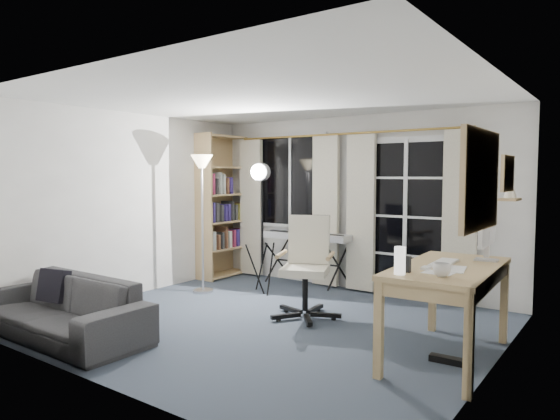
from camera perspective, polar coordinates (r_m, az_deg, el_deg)
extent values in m
cube|color=#384352|center=(5.49, -1.36, -12.89)|extent=(4.50, 4.00, 0.02)
cube|color=white|center=(7.47, 1.35, 3.35)|extent=(1.20, 0.06, 1.40)
cube|color=black|center=(7.45, 1.22, 3.35)|extent=(1.10, 0.02, 1.30)
cube|color=white|center=(7.44, 1.17, 3.35)|extent=(0.04, 0.03, 1.30)
cube|color=white|center=(6.65, 14.26, -0.95)|extent=(1.32, 0.06, 2.11)
cube|color=black|center=(6.74, 11.79, -0.85)|extent=(0.55, 0.02, 1.95)
cube|color=black|center=(6.52, 16.61, -1.09)|extent=(0.55, 0.02, 1.95)
cube|color=white|center=(6.61, 14.13, -0.98)|extent=(0.05, 0.04, 2.05)
cube|color=white|center=(6.67, 14.06, -5.04)|extent=(1.15, 0.03, 0.03)
cube|color=white|center=(6.61, 14.13, -0.76)|extent=(1.15, 0.03, 0.03)
cube|color=white|center=(6.59, 14.21, 3.58)|extent=(1.15, 0.03, 0.03)
cylinder|color=gold|center=(6.96, 7.18, 8.63)|extent=(3.50, 0.03, 0.03)
cube|color=#C0B49D|center=(7.83, -3.31, 0.30)|extent=(0.40, 0.07, 2.10)
cube|color=#C0B49D|center=(7.06, 5.24, -0.12)|extent=(0.40, 0.07, 2.10)
cube|color=#C0B49D|center=(6.80, 9.24, -0.31)|extent=(0.40, 0.07, 2.10)
cube|color=#C0B49D|center=(6.33, 19.84, -0.81)|extent=(0.40, 0.07, 2.10)
cube|color=tan|center=(7.51, -8.76, 0.30)|extent=(0.35, 0.04, 2.21)
cube|color=tan|center=(8.26, -3.96, 0.66)|extent=(0.35, 0.04, 2.21)
cube|color=tan|center=(7.98, -7.11, 0.53)|extent=(0.04, 1.00, 2.21)
cube|color=tan|center=(8.01, -6.19, -7.19)|extent=(0.36, 1.00, 0.03)
cube|color=tan|center=(7.95, -6.21, -4.29)|extent=(0.36, 1.00, 0.03)
cube|color=tan|center=(7.90, -6.24, -1.27)|extent=(0.36, 1.00, 0.03)
cube|color=tan|center=(7.87, -6.26, 1.78)|extent=(0.36, 1.00, 0.03)
cube|color=tan|center=(7.86, -6.28, 4.84)|extent=(0.36, 1.00, 0.03)
cube|color=tan|center=(7.88, -6.31, 8.29)|extent=(0.36, 1.00, 0.03)
cube|color=silver|center=(7.61, -8.14, -3.49)|extent=(0.25, 0.07, 0.28)
cube|color=brown|center=(7.69, -7.58, -3.62)|extent=(0.25, 0.05, 0.22)
cube|color=#383838|center=(7.76, -7.13, -3.44)|extent=(0.25, 0.04, 0.26)
cube|color=brown|center=(7.81, -6.71, -3.11)|extent=(0.25, 0.04, 0.33)
cube|color=silver|center=(7.88, -6.30, -3.31)|extent=(0.25, 0.06, 0.26)
cube|color=#A62F56|center=(7.96, -5.81, -3.20)|extent=(0.25, 0.04, 0.27)
cube|color=#3B2A7F|center=(8.02, -5.41, -3.13)|extent=(0.25, 0.06, 0.27)
cube|color=brown|center=(8.09, -4.96, -3.12)|extent=(0.25, 0.04, 0.25)
cube|color=#A62F56|center=(8.15, -4.60, -3.03)|extent=(0.25, 0.06, 0.26)
cube|color=#383838|center=(8.23, -4.14, -2.87)|extent=(0.25, 0.03, 0.29)
cube|color=#3B2A7F|center=(7.57, -8.17, -0.26)|extent=(0.25, 0.04, 0.30)
cube|color=#383838|center=(7.62, -7.75, -0.25)|extent=(0.25, 0.07, 0.30)
cube|color=#383838|center=(7.71, -7.20, -0.35)|extent=(0.25, 0.04, 0.26)
cube|color=#3B2A7F|center=(7.77, -6.78, -0.38)|extent=(0.25, 0.04, 0.24)
cube|color=#3B2A7F|center=(7.83, -6.40, -0.27)|extent=(0.25, 0.04, 0.26)
cube|color=#383838|center=(7.89, -5.99, -0.07)|extent=(0.25, 0.04, 0.30)
cube|color=#383838|center=(7.95, -5.61, -0.25)|extent=(0.25, 0.05, 0.24)
cube|color=gold|center=(8.02, -5.17, -0.16)|extent=(0.25, 0.05, 0.26)
cube|color=brown|center=(8.09, -4.76, -0.08)|extent=(0.25, 0.03, 0.27)
cube|color=#383838|center=(8.15, -4.42, -0.09)|extent=(0.25, 0.03, 0.26)
cube|color=#A62F56|center=(7.55, -8.20, 2.96)|extent=(0.25, 0.04, 0.31)
cube|color=#383838|center=(7.61, -7.76, 2.70)|extent=(0.25, 0.03, 0.24)
cube|color=silver|center=(7.66, -7.38, 3.05)|extent=(0.25, 0.04, 0.33)
cube|color=silver|center=(7.72, -6.98, 2.96)|extent=(0.25, 0.04, 0.30)
cube|color=brown|center=(7.78, -6.57, 2.76)|extent=(0.25, 0.04, 0.24)
cube|color=#3B2A7F|center=(7.84, -6.18, 2.80)|extent=(0.25, 0.05, 0.25)
cylinder|color=#B2B2B7|center=(6.94, -8.78, -9.12)|extent=(0.32, 0.32, 0.03)
cylinder|color=#B2B2B7|center=(6.80, -8.85, -1.96)|extent=(0.03, 0.03, 1.72)
cone|color=#FFE5B2|center=(6.77, -8.93, 5.50)|extent=(0.34, 0.34, 0.18)
cylinder|color=black|center=(7.36, -0.29, -5.66)|extent=(0.05, 0.63, 0.57)
cylinder|color=black|center=(7.36, -0.29, -5.66)|extent=(0.05, 0.63, 0.57)
cylinder|color=black|center=(6.86, 6.71, -6.39)|extent=(0.05, 0.63, 0.57)
cylinder|color=black|center=(6.86, 6.71, -6.39)|extent=(0.05, 0.63, 0.57)
cylinder|color=black|center=(7.10, 3.09, -6.02)|extent=(1.00, 0.06, 0.02)
cube|color=silver|center=(7.04, 3.10, -2.97)|extent=(1.31, 0.38, 0.09)
cube|color=white|center=(6.97, 2.77, -2.76)|extent=(1.20, 0.18, 0.02)
cube|color=black|center=(7.00, 2.93, -2.64)|extent=(1.16, 0.12, 0.01)
cube|color=black|center=(7.11, 3.51, -1.53)|extent=(0.35, 0.08, 0.22)
cylinder|color=black|center=(6.70, -1.09, -6.87)|extent=(0.09, 0.27, 0.71)
cylinder|color=black|center=(6.86, -2.17, -6.62)|extent=(0.27, 0.09, 0.71)
cylinder|color=black|center=(6.67, -2.84, -6.92)|extent=(0.20, 0.21, 0.71)
cylinder|color=black|center=(6.65, -2.05, -0.90)|extent=(0.04, 0.04, 1.23)
cylinder|color=silver|center=(6.57, -2.24, 4.37)|extent=(0.26, 0.19, 0.24)
cylinder|color=white|center=(6.51, -2.49, 4.37)|extent=(0.20, 0.07, 0.20)
cube|color=black|center=(5.63, 5.27, -11.87)|extent=(0.34, 0.18, 0.04)
cylinder|color=black|center=(5.62, 6.15, -12.11)|extent=(0.07, 0.07, 0.05)
cube|color=black|center=(5.86, 3.99, -11.21)|extent=(0.08, 0.34, 0.04)
cylinder|color=black|center=(5.94, 4.37, -11.21)|extent=(0.07, 0.07, 0.05)
cube|color=black|center=(5.83, 1.26, -11.29)|extent=(0.34, 0.13, 0.04)
cylinder|color=black|center=(5.90, 0.69, -11.32)|extent=(0.07, 0.07, 0.05)
cube|color=black|center=(5.57, 0.65, -12.02)|extent=(0.22, 0.32, 0.04)
cylinder|color=black|center=(5.54, -0.18, -12.32)|extent=(0.07, 0.07, 0.05)
cube|color=black|center=(5.44, 3.21, -12.42)|extent=(0.26, 0.29, 0.04)
cylinder|color=black|center=(5.36, 3.34, -12.89)|extent=(0.07, 0.07, 0.05)
cylinder|color=black|center=(5.60, 2.88, -9.29)|extent=(0.08, 0.08, 0.43)
cube|color=beige|center=(5.55, 2.89, -6.93)|extent=(0.64, 0.64, 0.09)
cube|color=beige|center=(5.73, 3.33, -3.36)|extent=(0.48, 0.30, 0.56)
cube|color=black|center=(5.77, 3.40, -3.09)|extent=(0.45, 0.27, 0.51)
cylinder|color=tan|center=(5.60, 0.14, -5.06)|extent=(0.21, 0.41, 0.05)
cylinder|color=tan|center=(5.50, 5.79, -5.25)|extent=(0.21, 0.41, 0.05)
cube|color=tan|center=(4.52, 18.71, -6.32)|extent=(0.82, 1.55, 0.04)
cube|color=tan|center=(4.53, 18.68, -7.27)|extent=(0.78, 1.50, 0.11)
cube|color=tan|center=(4.06, 11.21, -13.29)|extent=(0.07, 0.07, 0.77)
cube|color=tan|center=(3.87, 20.77, -14.34)|extent=(0.07, 0.07, 0.77)
cube|color=tan|center=(5.36, 17.05, -9.10)|extent=(0.07, 0.07, 0.77)
cube|color=tan|center=(5.22, 24.24, -9.64)|extent=(0.07, 0.07, 0.77)
cube|color=silver|center=(4.89, 22.51, -5.29)|extent=(0.20, 0.14, 0.02)
cube|color=silver|center=(4.87, 22.56, -3.62)|extent=(0.04, 0.03, 0.24)
cube|color=silver|center=(4.85, 22.61, -1.59)|extent=(0.06, 0.59, 0.37)
cube|color=black|center=(4.86, 22.36, -1.58)|extent=(0.03, 0.54, 0.33)
cube|color=white|center=(4.59, 18.20, -5.76)|extent=(0.17, 0.46, 0.02)
cube|color=white|center=(4.30, 16.36, -6.37)|extent=(0.07, 0.11, 0.02)
cube|color=white|center=(4.36, 18.84, -6.38)|extent=(0.29, 0.36, 0.01)
cube|color=white|center=(4.16, 17.65, -6.86)|extent=(0.23, 0.17, 0.00)
cube|color=black|center=(4.11, 14.33, -6.03)|extent=(0.06, 0.05, 0.13)
cylinder|color=white|center=(4.01, 13.54, -5.64)|extent=(0.09, 0.09, 0.22)
cube|color=black|center=(4.61, 18.78, -15.96)|extent=(0.33, 0.10, 0.05)
imported|color=silver|center=(4.01, 18.00, -6.34)|extent=(0.14, 0.11, 0.13)
cube|color=tan|center=(3.95, 21.96, 3.21)|extent=(0.04, 0.94, 0.74)
cube|color=white|center=(3.96, 21.67, 3.22)|extent=(0.01, 0.84, 0.64)
cube|color=tan|center=(4.83, 24.58, 3.82)|extent=(0.03, 0.42, 0.32)
cube|color=#51A28F|center=(4.83, 24.40, 3.83)|extent=(0.00, 0.36, 0.26)
cube|color=tan|center=(5.34, 24.80, 1.11)|extent=(0.16, 0.30, 0.02)
cone|color=beige|center=(5.34, 24.83, 2.08)|extent=(0.12, 0.12, 0.15)
imported|color=#2A292C|center=(5.38, -23.78, -9.20)|extent=(1.98, 0.58, 0.77)
cube|color=black|center=(5.65, -24.45, -7.87)|extent=(0.36, 0.24, 0.35)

